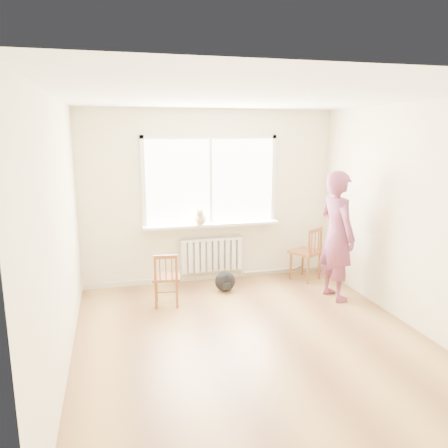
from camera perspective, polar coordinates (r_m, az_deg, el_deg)
floor at (r=5.18m, az=3.91°, el=-15.04°), size 4.50×4.50×0.00m
ceiling at (r=4.64m, az=4.40°, el=16.25°), size 4.50×4.50×0.00m
back_wall at (r=6.86m, az=-1.83°, el=3.55°), size 4.00×0.01×2.70m
window at (r=6.80m, az=-1.80°, el=6.13°), size 2.12×0.05×1.42m
windowsill at (r=6.83m, az=-1.61°, el=-0.06°), size 2.15×0.22×0.04m
radiator at (r=6.97m, az=-1.62°, el=-3.98°), size 1.00×0.12×0.55m
heating_pipe at (r=7.47m, az=7.79°, el=-5.88°), size 1.40×0.04×0.04m
baseboard at (r=7.16m, az=-1.74°, el=-6.89°), size 4.00×0.03×0.08m
chair_left at (r=6.05m, az=-7.56°, el=-7.17°), size 0.41×0.40×0.75m
chair_right at (r=7.12m, az=10.94°, el=-3.82°), size 0.58×0.58×0.88m
person at (r=6.34m, az=14.55°, el=-1.52°), size 0.52×0.72×1.83m
cat at (r=6.68m, az=-3.14°, el=0.86°), size 0.25×0.43×0.29m
backpack at (r=6.60m, az=0.14°, el=-7.49°), size 0.36×0.31×0.31m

